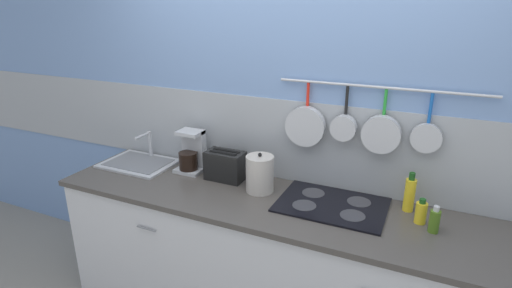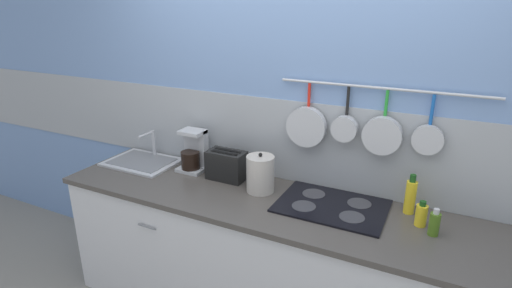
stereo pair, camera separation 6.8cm
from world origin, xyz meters
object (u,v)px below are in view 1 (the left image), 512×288
Objects in this scene: bottle_cooking_wine at (410,194)px; bottle_sesame_oil at (421,212)px; toaster at (225,166)px; coffee_maker at (192,154)px; kettle at (260,174)px; bottle_vinegar at (434,221)px.

bottle_cooking_wine is 0.14m from bottle_sesame_oil.
coffee_maker is at bearing 172.58° from toaster.
bottle_cooking_wine is at bearing 3.01° from toaster.
kettle reaches higher than bottle_vinegar.
bottle_cooking_wine is (0.88, 0.13, -0.01)m from kettle.
kettle is (0.28, -0.06, 0.02)m from toaster.
kettle is 0.95m from bottle_sesame_oil.
toaster is at bearing -7.42° from coffee_maker.
bottle_cooking_wine is at bearing 121.56° from bottle_sesame_oil.
toaster is 1.16m from bottle_cooking_wine.
kettle is 1.02m from bottle_vinegar.
bottle_cooking_wine reaches higher than toaster.
bottle_vinegar reaches higher than bottle_sesame_oil.
bottle_sesame_oil is at bearing 0.44° from kettle.
kettle reaches higher than bottle_sesame_oil.
bottle_vinegar is (1.30, -0.13, -0.03)m from toaster.
bottle_cooking_wine is (1.16, 0.06, 0.01)m from toaster.
bottle_cooking_wine is at bearing 0.92° from coffee_maker.
kettle is (0.57, -0.10, -0.00)m from coffee_maker.
bottle_sesame_oil is at bearing 134.96° from bottle_vinegar.
bottle_vinegar is at bearing -52.89° from bottle_cooking_wine.
coffee_maker is 2.04× the size of bottle_sesame_oil.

